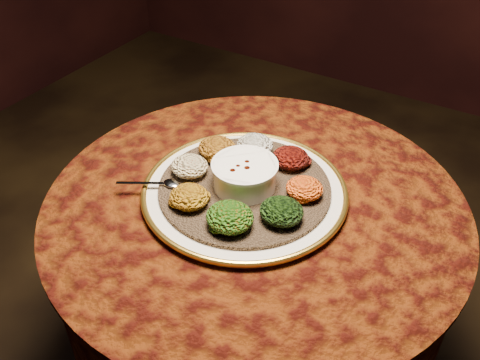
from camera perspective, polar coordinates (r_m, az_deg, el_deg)
The scene contains 13 objects.
table at distance 1.34m, azimuth 1.49°, elevation -8.08°, with size 0.96×0.96×0.73m.
platter at distance 1.22m, azimuth 0.49°, elevation -1.21°, with size 0.59×0.59×0.02m.
injera at distance 1.21m, azimuth 0.49°, elevation -0.82°, with size 0.39×0.39×0.01m, color brown.
stew_bowl at distance 1.19m, azimuth 0.51°, elevation 0.72°, with size 0.15×0.15×0.06m.
spoon at distance 1.22m, azimuth -7.81°, elevation -0.35°, with size 0.13×0.08×0.01m.
portion_ayib at distance 1.30m, azimuth 1.60°, elevation 3.76°, with size 0.09×0.09×0.04m, color silver.
portion_kitfo at distance 1.26m, azimuth 5.42°, elevation 2.39°, with size 0.09×0.08×0.04m, color black.
portion_tikil at distance 1.18m, azimuth 6.89°, elevation -0.89°, with size 0.08×0.08×0.04m, color #AA780E.
portion_gomen at distance 1.11m, azimuth 4.45°, elevation -3.35°, with size 0.09×0.09×0.04m, color black.
portion_mixveg at distance 1.09m, azimuth -1.09°, elevation -3.97°, with size 0.10×0.09×0.05m, color #B03D0B.
portion_kik at distance 1.15m, azimuth -5.43°, elevation -1.79°, with size 0.09×0.08×0.04m, color #A7720E.
portion_timatim at distance 1.24m, azimuth -5.40°, elevation 1.47°, with size 0.09×0.08×0.04m, color maroon.
portion_shiro at distance 1.29m, azimuth -2.46°, elevation 3.42°, with size 0.09×0.09×0.04m, color #975C12.
Camera 1 is at (0.45, -0.81, 1.52)m, focal length 40.00 mm.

